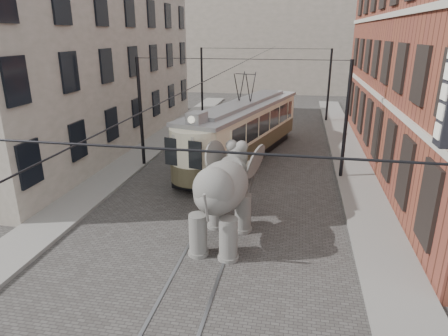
# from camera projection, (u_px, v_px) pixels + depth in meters

# --- Properties ---
(ground) EXTENTS (120.00, 120.00, 0.00)m
(ground) POSITION_uv_depth(u_px,v_px,m) (220.00, 221.00, 15.91)
(ground) COLOR #43403E
(tram_rails) EXTENTS (1.54, 80.00, 0.02)m
(tram_rails) POSITION_uv_depth(u_px,v_px,m) (220.00, 221.00, 15.91)
(tram_rails) COLOR slate
(tram_rails) RESTS_ON ground
(sidewalk_right) EXTENTS (2.00, 60.00, 0.15)m
(sidewalk_right) POSITION_uv_depth(u_px,v_px,m) (376.00, 233.00, 14.83)
(sidewalk_right) COLOR slate
(sidewalk_right) RESTS_ON ground
(sidewalk_left) EXTENTS (2.00, 60.00, 0.15)m
(sidewalk_left) POSITION_uv_depth(u_px,v_px,m) (73.00, 207.00, 17.03)
(sidewalk_left) COLOR slate
(sidewalk_left) RESTS_ON ground
(stucco_building) EXTENTS (7.00, 24.00, 10.00)m
(stucco_building) POSITION_uv_depth(u_px,v_px,m) (83.00, 68.00, 25.52)
(stucco_building) COLOR gray
(stucco_building) RESTS_ON ground
(distant_block) EXTENTS (28.00, 10.00, 14.00)m
(distant_block) POSITION_uv_depth(u_px,v_px,m) (281.00, 34.00, 50.80)
(distant_block) COLOR gray
(distant_block) RESTS_ON ground
(catenary) EXTENTS (11.00, 30.20, 6.00)m
(catenary) POSITION_uv_depth(u_px,v_px,m) (236.00, 122.00, 19.62)
(catenary) COLOR black
(catenary) RESTS_ON ground
(tram) EXTENTS (5.82, 12.89, 5.02)m
(tram) POSITION_uv_depth(u_px,v_px,m) (244.00, 117.00, 23.13)
(tram) COLOR #EEE8C1
(tram) RESTS_ON ground
(elephant) EXTENTS (3.45, 5.65, 3.31)m
(elephant) POSITION_uv_depth(u_px,v_px,m) (222.00, 200.00, 13.81)
(elephant) COLOR #605D59
(elephant) RESTS_ON ground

